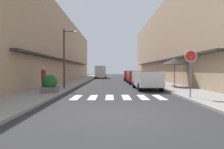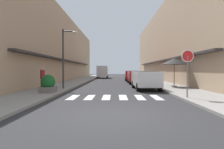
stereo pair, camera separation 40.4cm
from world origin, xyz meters
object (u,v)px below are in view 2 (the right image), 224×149
(parked_car_far, at_px, (131,74))
(parked_car_near, at_px, (145,78))
(round_street_sign, at_px, (187,61))
(cafe_umbrella, at_px, (174,61))
(parked_car_mid, at_px, (136,76))
(street_lamp, at_px, (66,52))
(delivery_van, at_px, (103,71))
(pedestrian_walking_near, at_px, (42,78))
(planter_corner, at_px, (48,84))

(parked_car_far, bearing_deg, parked_car_near, -90.00)
(parked_car_near, relative_size, round_street_sign, 1.76)
(parked_car_far, relative_size, cafe_umbrella, 1.80)
(parked_car_mid, xyz_separation_m, street_lamp, (-6.31, -7.33, 2.09))
(delivery_van, relative_size, round_street_sign, 2.16)
(parked_car_near, distance_m, delivery_van, 23.30)
(round_street_sign, height_order, street_lamp, street_lamp)
(delivery_van, relative_size, cafe_umbrella, 2.18)
(parked_car_far, relative_size, street_lamp, 0.96)
(pedestrian_walking_near, bearing_deg, planter_corner, 73.58)
(round_street_sign, relative_size, cafe_umbrella, 1.01)
(parked_car_near, xyz_separation_m, round_street_sign, (1.36, -5.45, 1.11))
(pedestrian_walking_near, bearing_deg, parked_car_near, 143.48)
(parked_car_far, xyz_separation_m, round_street_sign, (1.36, -18.80, 1.11))
(parked_car_mid, distance_m, round_street_sign, 12.56)
(delivery_van, height_order, street_lamp, street_lamp)
(street_lamp, bearing_deg, round_street_sign, -33.69)
(planter_corner, bearing_deg, delivery_van, 85.52)
(parked_car_mid, xyz_separation_m, pedestrian_walking_near, (-7.84, -8.21, 0.07))
(planter_corner, height_order, pedestrian_walking_near, pedestrian_walking_near)
(street_lamp, bearing_deg, delivery_van, 86.21)
(pedestrian_walking_near, bearing_deg, round_street_sign, 109.92)
(round_street_sign, relative_size, pedestrian_walking_near, 1.51)
(planter_corner, xyz_separation_m, pedestrian_walking_near, (-1.03, 1.87, 0.34))
(parked_car_near, bearing_deg, parked_car_far, 90.00)
(parked_car_far, height_order, round_street_sign, round_street_sign)
(street_lamp, bearing_deg, parked_car_near, 3.10)
(street_lamp, relative_size, cafe_umbrella, 1.87)
(cafe_umbrella, bearing_deg, parked_car_near, -148.79)
(pedestrian_walking_near, bearing_deg, cafe_umbrella, 149.95)
(delivery_van, xyz_separation_m, pedestrian_walking_near, (-3.07, -24.03, -0.41))
(delivery_van, bearing_deg, pedestrian_walking_near, -97.27)
(round_street_sign, distance_m, cafe_umbrella, 7.30)
(delivery_van, height_order, planter_corner, delivery_van)
(planter_corner, relative_size, pedestrian_walking_near, 0.69)
(round_street_sign, xyz_separation_m, cafe_umbrella, (1.45, 7.15, 0.29))
(parked_car_far, bearing_deg, delivery_van, 116.78)
(parked_car_near, relative_size, parked_car_mid, 1.01)
(parked_car_near, distance_m, street_lamp, 6.65)
(round_street_sign, bearing_deg, street_lamp, 146.31)
(parked_car_mid, relative_size, cafe_umbrella, 1.76)
(parked_car_far, xyz_separation_m, cafe_umbrella, (2.80, -11.66, 1.40))
(round_street_sign, bearing_deg, pedestrian_walking_near, 155.32)
(delivery_van, distance_m, round_street_sign, 28.92)
(delivery_van, bearing_deg, cafe_umbrella, -70.26)
(parked_car_mid, xyz_separation_m, parked_car_far, (0.00, 6.37, 0.00))
(parked_car_far, height_order, planter_corner, parked_car_far)
(parked_car_far, height_order, street_lamp, street_lamp)
(parked_car_far, height_order, delivery_van, delivery_van)
(parked_car_near, xyz_separation_m, pedestrian_walking_near, (-7.84, -1.22, 0.07))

